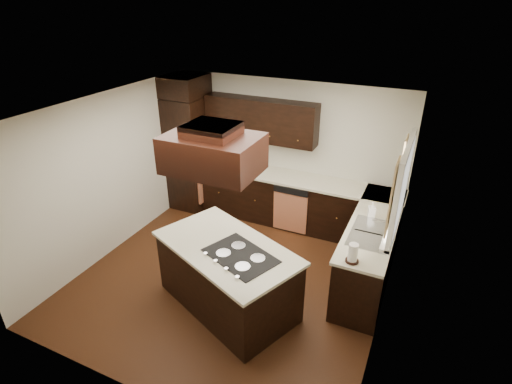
% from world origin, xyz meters
% --- Properties ---
extents(floor, '(4.20, 4.20, 0.02)m').
position_xyz_m(floor, '(0.00, 0.00, -0.01)').
color(floor, '#4F2913').
rests_on(floor, ground).
extents(ceiling, '(4.20, 4.20, 0.02)m').
position_xyz_m(ceiling, '(0.00, 0.00, 2.51)').
color(ceiling, white).
rests_on(ceiling, ground).
extents(wall_back, '(4.20, 0.02, 2.50)m').
position_xyz_m(wall_back, '(0.00, 2.11, 1.25)').
color(wall_back, beige).
rests_on(wall_back, ground).
extents(wall_front, '(4.20, 0.02, 2.50)m').
position_xyz_m(wall_front, '(0.00, -2.11, 1.25)').
color(wall_front, beige).
rests_on(wall_front, ground).
extents(wall_left, '(0.02, 4.20, 2.50)m').
position_xyz_m(wall_left, '(-2.11, 0.00, 1.25)').
color(wall_left, beige).
rests_on(wall_left, ground).
extents(wall_right, '(0.02, 4.20, 2.50)m').
position_xyz_m(wall_right, '(2.11, 0.00, 1.25)').
color(wall_right, beige).
rests_on(wall_right, ground).
extents(oven_column, '(0.65, 0.75, 2.12)m').
position_xyz_m(oven_column, '(-1.78, 1.71, 1.06)').
color(oven_column, black).
rests_on(oven_column, floor).
extents(wall_oven_face, '(0.05, 0.62, 0.78)m').
position_xyz_m(wall_oven_face, '(-1.43, 1.71, 1.12)').
color(wall_oven_face, '#CE7952').
rests_on(wall_oven_face, oven_column).
extents(base_cabinets_back, '(2.93, 0.60, 0.88)m').
position_xyz_m(base_cabinets_back, '(0.03, 1.80, 0.44)').
color(base_cabinets_back, black).
rests_on(base_cabinets_back, floor).
extents(base_cabinets_right, '(0.60, 2.40, 0.88)m').
position_xyz_m(base_cabinets_right, '(1.80, 0.90, 0.44)').
color(base_cabinets_right, black).
rests_on(base_cabinets_right, floor).
extents(countertop_back, '(2.93, 0.63, 0.04)m').
position_xyz_m(countertop_back, '(0.03, 1.79, 0.90)').
color(countertop_back, beige).
rests_on(countertop_back, base_cabinets_back).
extents(countertop_right, '(0.63, 2.40, 0.04)m').
position_xyz_m(countertop_right, '(1.79, 0.90, 0.90)').
color(countertop_right, beige).
rests_on(countertop_right, base_cabinets_right).
extents(upper_cabinets, '(2.00, 0.34, 0.72)m').
position_xyz_m(upper_cabinets, '(-0.43, 1.93, 1.81)').
color(upper_cabinets, black).
rests_on(upper_cabinets, wall_back).
extents(dishwasher_front, '(0.60, 0.05, 0.72)m').
position_xyz_m(dishwasher_front, '(0.33, 1.50, 0.40)').
color(dishwasher_front, '#CE7952').
rests_on(dishwasher_front, floor).
extents(window_frame, '(0.06, 1.32, 1.12)m').
position_xyz_m(window_frame, '(2.07, 0.55, 1.65)').
color(window_frame, white).
rests_on(window_frame, wall_right).
extents(window_pane, '(0.00, 1.20, 1.00)m').
position_xyz_m(window_pane, '(2.10, 0.55, 1.65)').
color(window_pane, white).
rests_on(window_pane, wall_right).
extents(curtain_left, '(0.02, 0.34, 0.90)m').
position_xyz_m(curtain_left, '(2.01, 0.13, 1.70)').
color(curtain_left, beige).
rests_on(curtain_left, wall_right).
extents(curtain_right, '(0.02, 0.34, 0.90)m').
position_xyz_m(curtain_right, '(2.01, 0.97, 1.70)').
color(curtain_right, beige).
rests_on(curtain_right, wall_right).
extents(sink_rim, '(0.52, 0.84, 0.01)m').
position_xyz_m(sink_rim, '(1.80, 0.55, 0.92)').
color(sink_rim, silver).
rests_on(sink_rim, countertop_right).
extents(island, '(2.05, 1.61, 0.88)m').
position_xyz_m(island, '(0.21, -0.52, 0.44)').
color(island, black).
rests_on(island, floor).
extents(island_top, '(2.13, 1.70, 0.04)m').
position_xyz_m(island_top, '(0.21, -0.52, 0.90)').
color(island_top, beige).
rests_on(island_top, island).
extents(cooktop, '(1.01, 0.86, 0.01)m').
position_xyz_m(cooktop, '(0.46, -0.63, 0.93)').
color(cooktop, black).
rests_on(cooktop, island_top).
extents(range_hood, '(1.05, 0.72, 0.42)m').
position_xyz_m(range_hood, '(0.10, -0.55, 2.16)').
color(range_hood, black).
rests_on(range_hood, ceiling).
extents(hood_duct, '(0.55, 0.50, 0.13)m').
position_xyz_m(hood_duct, '(0.10, -0.55, 2.44)').
color(hood_duct, black).
rests_on(hood_duct, ceiling).
extents(blender_base, '(0.15, 0.15, 0.10)m').
position_xyz_m(blender_base, '(-0.84, 1.80, 0.97)').
color(blender_base, silver).
rests_on(blender_base, countertop_back).
extents(blender_pitcher, '(0.13, 0.13, 0.26)m').
position_xyz_m(blender_pitcher, '(-0.84, 1.80, 1.15)').
color(blender_pitcher, silver).
rests_on(blender_pitcher, blender_base).
extents(spice_rack, '(0.37, 0.14, 0.30)m').
position_xyz_m(spice_rack, '(-0.79, 1.78, 1.07)').
color(spice_rack, black).
rests_on(spice_rack, countertop_back).
extents(mixing_bowl, '(0.26, 0.26, 0.06)m').
position_xyz_m(mixing_bowl, '(-1.12, 1.75, 0.95)').
color(mixing_bowl, white).
rests_on(mixing_bowl, countertop_back).
extents(soap_bottle, '(0.12, 0.12, 0.22)m').
position_xyz_m(soap_bottle, '(1.71, 1.01, 1.03)').
color(soap_bottle, white).
rests_on(soap_bottle, countertop_right).
extents(paper_towel, '(0.14, 0.14, 0.25)m').
position_xyz_m(paper_towel, '(1.71, -0.17, 1.04)').
color(paper_towel, white).
rests_on(paper_towel, countertop_right).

